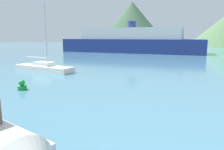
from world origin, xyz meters
The scene contains 4 objects.
sailboat_middle centered at (-11.27, 19.36, 0.41)m, with size 7.53×2.51×7.36m.
ferry_distant centered at (-11.71, 51.16, 2.58)m, with size 34.07×9.44×7.43m.
buoy_marker centered at (-6.86, 11.87, 0.31)m, with size 0.66×0.66×0.75m.
hill_west centered at (-22.55, 83.44, 8.53)m, with size 29.54×29.54×17.06m.
Camera 1 is at (5.45, 0.23, 3.88)m, focal length 35.00 mm.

